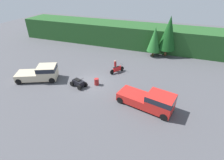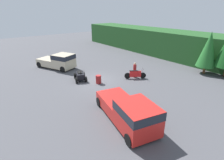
# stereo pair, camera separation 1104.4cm
# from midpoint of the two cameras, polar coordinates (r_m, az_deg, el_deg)

# --- Properties ---
(ground_plane) EXTENTS (80.00, 80.00, 0.00)m
(ground_plane) POSITION_cam_midpoint_polar(r_m,az_deg,el_deg) (20.80, 8.79, -5.98)
(ground_plane) COLOR #4C4C51
(hillside_backdrop) EXTENTS (44.00, 6.00, 4.09)m
(hillside_backdrop) POSITION_cam_midpoint_polar(r_m,az_deg,el_deg) (32.96, 28.91, 5.93)
(hillside_backdrop) COLOR #235123
(hillside_backdrop) RESTS_ON ground_plane
(tree_left) EXTENTS (2.22, 2.22, 5.04)m
(tree_left) POSITION_cam_midpoint_polar(r_m,az_deg,el_deg) (26.96, 37.41, 3.02)
(tree_left) COLOR brown
(tree_left) RESTS_ON ground_plane
(pickup_truck_red) EXTENTS (6.24, 3.49, 1.99)m
(pickup_truck_red) POSITION_cam_midpoint_polar(r_m,az_deg,el_deg) (14.63, 26.12, -16.89)
(pickup_truck_red) COLOR red
(pickup_truck_red) RESTS_ON ground_plane
(pickup_truck_second) EXTENTS (5.65, 4.14, 1.99)m
(pickup_truck_second) POSITION_cam_midpoint_polar(r_m,az_deg,el_deg) (24.02, -4.84, 0.88)
(pickup_truck_second) COLOR beige
(pickup_truck_second) RESTS_ON ground_plane
(dirt_bike) EXTENTS (1.47, 2.09, 1.18)m
(dirt_bike) POSITION_cam_midpoint_polar(r_m,az_deg,el_deg) (22.08, 20.30, -4.00)
(dirt_bike) COLOR black
(dirt_bike) RESTS_ON ground_plane
(quad_atv) EXTENTS (2.34, 1.85, 1.21)m
(quad_atv) POSITION_cam_midpoint_polar(r_m,az_deg,el_deg) (20.36, 4.15, -4.88)
(quad_atv) COLOR black
(quad_atv) RESTS_ON ground_plane
(rider_person) EXTENTS (0.51, 0.51, 1.75)m
(rider_person) POSITION_cam_midpoint_polar(r_m,az_deg,el_deg) (22.27, 20.02, -2.45)
(rider_person) COLOR brown
(rider_person) RESTS_ON ground_plane
(steel_barrel) EXTENTS (0.58, 0.58, 0.88)m
(steel_barrel) POSITION_cam_midpoint_polar(r_m,az_deg,el_deg) (19.85, 10.40, -6.10)
(steel_barrel) COLOR maroon
(steel_barrel) RESTS_ON ground_plane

